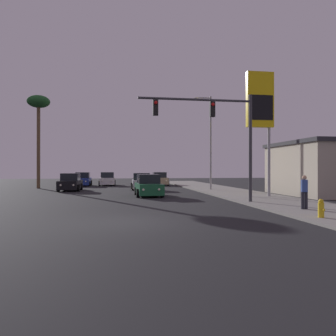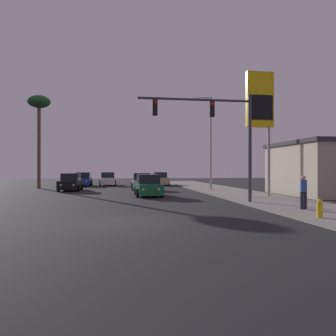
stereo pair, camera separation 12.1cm
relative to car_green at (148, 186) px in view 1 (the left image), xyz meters
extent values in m
plane|color=black|center=(-2.02, -12.33, -0.76)|extent=(120.00, 120.00, 0.00)
cube|color=gray|center=(7.48, -2.33, -0.70)|extent=(5.00, 60.00, 0.12)
cube|color=#195933|center=(0.00, -0.04, -0.18)|extent=(1.95, 4.26, 0.80)
cube|color=black|center=(0.00, 0.11, 0.57)|extent=(1.67, 2.05, 0.70)
cylinder|color=black|center=(-0.90, -1.34, -0.44)|extent=(0.24, 0.64, 0.64)
cylinder|color=black|center=(0.90, -1.34, -0.44)|extent=(0.24, 0.64, 0.64)
cylinder|color=black|center=(-0.90, 1.27, -0.44)|extent=(0.24, 0.64, 0.64)
cylinder|color=black|center=(0.90, 1.27, -0.44)|extent=(0.24, 0.64, 0.64)
sphere|color=#F2EACC|center=(-0.56, -2.16, -0.13)|extent=(0.18, 0.18, 0.18)
sphere|color=#F2EACC|center=(0.56, -2.16, -0.13)|extent=(0.18, 0.18, 0.18)
cube|color=black|center=(-6.88, 7.33, -0.18)|extent=(1.91, 4.25, 0.80)
cube|color=black|center=(-6.88, 7.48, 0.57)|extent=(1.65, 2.04, 0.70)
cylinder|color=black|center=(-7.78, 6.03, -0.44)|extent=(0.24, 0.64, 0.64)
cylinder|color=black|center=(-5.98, 6.03, -0.44)|extent=(0.24, 0.64, 0.64)
cylinder|color=black|center=(-7.78, 8.63, -0.44)|extent=(0.24, 0.64, 0.64)
cylinder|color=black|center=(-5.98, 8.63, -0.44)|extent=(0.24, 0.64, 0.64)
sphere|color=#F2EACC|center=(-7.43, 5.21, -0.13)|extent=(0.18, 0.18, 0.18)
sphere|color=#F2EACC|center=(-6.32, 5.21, -0.13)|extent=(0.18, 0.18, 0.18)
cube|color=navy|center=(-6.61, 16.26, -0.18)|extent=(1.82, 4.21, 0.80)
cube|color=black|center=(-6.61, 16.41, 0.57)|extent=(1.61, 2.01, 0.70)
cylinder|color=black|center=(-7.51, 14.96, -0.44)|extent=(0.24, 0.64, 0.64)
cylinder|color=black|center=(-5.71, 14.96, -0.44)|extent=(0.24, 0.64, 0.64)
cylinder|color=black|center=(-7.51, 17.56, -0.44)|extent=(0.24, 0.64, 0.64)
cylinder|color=black|center=(-5.71, 17.56, -0.44)|extent=(0.24, 0.64, 0.64)
sphere|color=#F2EACC|center=(-7.17, 14.14, -0.13)|extent=(0.18, 0.18, 0.18)
sphere|color=#F2EACC|center=(-6.05, 14.14, -0.13)|extent=(0.18, 0.18, 0.18)
cube|color=tan|center=(3.02, 16.57, -0.18)|extent=(1.83, 4.21, 0.80)
cube|color=black|center=(3.02, 16.72, 0.57)|extent=(1.61, 2.01, 0.70)
cylinder|color=black|center=(2.12, 15.27, -0.44)|extent=(0.24, 0.64, 0.64)
cylinder|color=black|center=(3.92, 15.27, -0.44)|extent=(0.24, 0.64, 0.64)
cylinder|color=black|center=(2.12, 17.88, -0.44)|extent=(0.24, 0.64, 0.64)
cylinder|color=black|center=(3.92, 17.88, -0.44)|extent=(0.24, 0.64, 0.64)
sphere|color=#F2EACC|center=(2.46, 14.45, -0.13)|extent=(0.18, 0.18, 0.18)
sphere|color=#F2EACC|center=(3.57, 14.45, -0.13)|extent=(0.18, 0.18, 0.18)
cube|color=#B7B7BC|center=(0.03, 7.89, -0.18)|extent=(1.90, 4.24, 0.80)
cube|color=black|center=(0.03, 8.04, 0.57)|extent=(1.65, 2.04, 0.70)
cylinder|color=black|center=(-0.87, 6.59, -0.44)|extent=(0.24, 0.64, 0.64)
cylinder|color=black|center=(0.93, 6.59, -0.44)|extent=(0.24, 0.64, 0.64)
cylinder|color=black|center=(-0.87, 9.19, -0.44)|extent=(0.24, 0.64, 0.64)
cylinder|color=black|center=(0.93, 9.19, -0.44)|extent=(0.24, 0.64, 0.64)
sphere|color=#F2EACC|center=(-0.53, 5.77, -0.13)|extent=(0.18, 0.18, 0.18)
sphere|color=#F2EACC|center=(0.59, 5.77, -0.13)|extent=(0.18, 0.18, 0.18)
cube|color=silver|center=(-3.64, 17.03, -0.18)|extent=(1.88, 4.23, 0.80)
cube|color=black|center=(-3.64, 17.18, 0.57)|extent=(1.64, 2.03, 0.70)
cylinder|color=black|center=(-4.54, 15.73, -0.44)|extent=(0.24, 0.64, 0.64)
cylinder|color=black|center=(-2.74, 15.73, -0.44)|extent=(0.24, 0.64, 0.64)
cylinder|color=black|center=(-4.54, 18.33, -0.44)|extent=(0.24, 0.64, 0.64)
cylinder|color=black|center=(-2.74, 18.33, -0.44)|extent=(0.24, 0.64, 0.64)
sphere|color=#F2EACC|center=(-4.20, 14.91, -0.13)|extent=(0.18, 0.18, 0.18)
sphere|color=#F2EACC|center=(-3.08, 14.91, -0.13)|extent=(0.18, 0.18, 0.18)
cylinder|color=#38383D|center=(5.62, -6.44, 2.61)|extent=(0.20, 0.20, 6.50)
cylinder|color=#38383D|center=(2.20, -6.44, 5.46)|extent=(6.84, 0.14, 0.14)
cube|color=black|center=(3.22, -6.44, 4.91)|extent=(0.30, 0.24, 0.90)
sphere|color=red|center=(3.22, -6.58, 5.18)|extent=(0.20, 0.20, 0.20)
cube|color=black|center=(-0.20, -6.44, 4.91)|extent=(0.30, 0.24, 0.90)
sphere|color=red|center=(-0.20, -6.58, 5.18)|extent=(0.20, 0.20, 0.20)
cylinder|color=#99999E|center=(6.54, 5.29, 3.86)|extent=(0.18, 0.18, 9.00)
cylinder|color=#99999E|center=(5.84, 5.29, 8.21)|extent=(1.40, 0.10, 0.10)
ellipsoid|color=silver|center=(5.14, 5.29, 8.16)|extent=(0.50, 0.24, 0.20)
cylinder|color=#99999E|center=(7.10, -3.00, 1.86)|extent=(0.20, 0.20, 5.00)
cylinder|color=#99999E|center=(8.50, -3.00, 1.86)|extent=(0.20, 0.20, 5.00)
cube|color=yellow|center=(7.80, -3.00, 6.36)|extent=(2.00, 0.40, 4.00)
cube|color=black|center=(7.80, -3.21, 5.76)|extent=(1.80, 0.03, 1.80)
cylinder|color=gold|center=(5.84, -13.09, -0.34)|extent=(0.24, 0.24, 0.60)
sphere|color=gold|center=(5.84, -13.09, 0.02)|extent=(0.20, 0.20, 0.20)
cylinder|color=gold|center=(5.84, -13.26, -0.31)|extent=(0.08, 0.10, 0.08)
cylinder|color=#23232D|center=(6.67, -10.39, -0.22)|extent=(0.16, 0.16, 0.85)
cylinder|color=#23232D|center=(6.85, -10.39, -0.22)|extent=(0.16, 0.16, 0.85)
cylinder|color=#334C99|center=(6.76, -10.39, 0.51)|extent=(0.32, 0.32, 0.60)
sphere|color=tan|center=(6.76, -10.39, 0.92)|extent=(0.22, 0.22, 0.22)
cylinder|color=brown|center=(-10.81, 11.67, 3.69)|extent=(0.36, 0.36, 8.91)
ellipsoid|color=#1E5123|center=(-10.81, 11.67, 8.62)|extent=(2.40, 2.40, 1.32)
camera|label=1|loc=(-2.40, -25.33, 1.35)|focal=35.00mm
camera|label=2|loc=(-2.28, -25.35, 1.35)|focal=35.00mm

